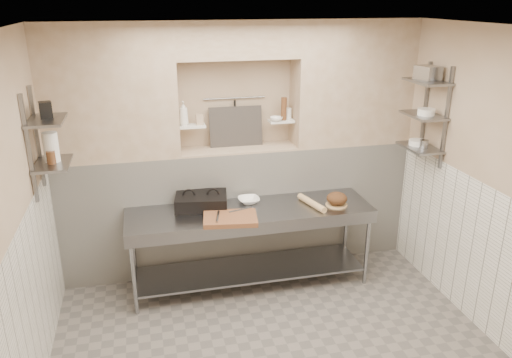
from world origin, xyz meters
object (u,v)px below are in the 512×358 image
object	(u,v)px
rolling_pin	(312,203)
bottle_soap	(183,113)
mixing_bowl	(249,200)
cutting_board	(230,218)
bread_loaf	(337,198)
panini_press	(201,201)
bowl_alcove	(276,119)
jug_left	(51,147)
prep_table	(251,232)

from	to	relation	value
rolling_pin	bottle_soap	distance (m)	1.68
mixing_bowl	cutting_board	bearing A→B (deg)	-124.48
mixing_bowl	bread_loaf	bearing A→B (deg)	-17.68
panini_press	mixing_bowl	bearing A→B (deg)	10.67
rolling_pin	bowl_alcove	world-z (taller)	bowl_alcove
cutting_board	jug_left	bearing A→B (deg)	175.97
cutting_board	rolling_pin	bearing A→B (deg)	10.19
bowl_alcove	jug_left	xyz separation A→B (m)	(-2.27, -0.63, 0.01)
bottle_soap	mixing_bowl	bearing A→B (deg)	-30.77
bowl_alcove	jug_left	distance (m)	2.36
prep_table	bread_loaf	world-z (taller)	bread_loaf
panini_press	mixing_bowl	size ratio (longest dim) A/B	2.56
bowl_alcove	jug_left	size ratio (longest dim) A/B	0.53
bowl_alcove	rolling_pin	bearing A→B (deg)	-66.83
prep_table	rolling_pin	xyz separation A→B (m)	(0.66, -0.05, 0.29)
panini_press	jug_left	size ratio (longest dim) A/B	2.22
rolling_pin	cutting_board	bearing A→B (deg)	-169.81
cutting_board	bread_loaf	distance (m)	1.19
panini_press	bottle_soap	xyz separation A→B (m)	(-0.11, 0.39, 0.87)
mixing_bowl	bottle_soap	world-z (taller)	bottle_soap
bread_loaf	bowl_alcove	world-z (taller)	bowl_alcove
cutting_board	bottle_soap	xyz separation A→B (m)	(-0.35, 0.78, 0.92)
prep_table	mixing_bowl	world-z (taller)	mixing_bowl
mixing_bowl	bread_loaf	distance (m)	0.95
jug_left	mixing_bowl	bearing A→B (deg)	9.02
bottle_soap	rolling_pin	bearing A→B (deg)	-26.06
panini_press	mixing_bowl	distance (m)	0.52
panini_press	bowl_alcove	size ratio (longest dim) A/B	4.16
panini_press	bread_loaf	distance (m)	1.45
panini_press	mixing_bowl	xyz separation A→B (m)	(0.52, 0.01, -0.04)
mixing_bowl	rolling_pin	bearing A→B (deg)	-21.04
prep_table	jug_left	xyz separation A→B (m)	(-1.85, -0.10, 1.10)
panini_press	bread_loaf	world-z (taller)	same
panini_press	mixing_bowl	world-z (taller)	panini_press
prep_table	panini_press	distance (m)	0.62
cutting_board	mixing_bowl	xyz separation A→B (m)	(0.28, 0.41, 0.00)
prep_table	panini_press	bearing A→B (deg)	159.48
panini_press	bowl_alcove	bearing A→B (deg)	30.01
cutting_board	jug_left	xyz separation A→B (m)	(-1.60, 0.11, 0.82)
cutting_board	bowl_alcove	distance (m)	1.29
panini_press	prep_table	bearing A→B (deg)	-11.26
mixing_bowl	rolling_pin	size ratio (longest dim) A/B	0.51
cutting_board	mixing_bowl	world-z (taller)	mixing_bowl
cutting_board	bottle_soap	bearing A→B (deg)	113.76
bowl_alcove	prep_table	bearing A→B (deg)	-128.17
prep_table	cutting_board	world-z (taller)	cutting_board
rolling_pin	bread_loaf	size ratio (longest dim) A/B	2.05
jug_left	bottle_soap	bearing A→B (deg)	28.21
cutting_board	bowl_alcove	world-z (taller)	bowl_alcove
cutting_board	mixing_bowl	size ratio (longest dim) A/B	2.30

